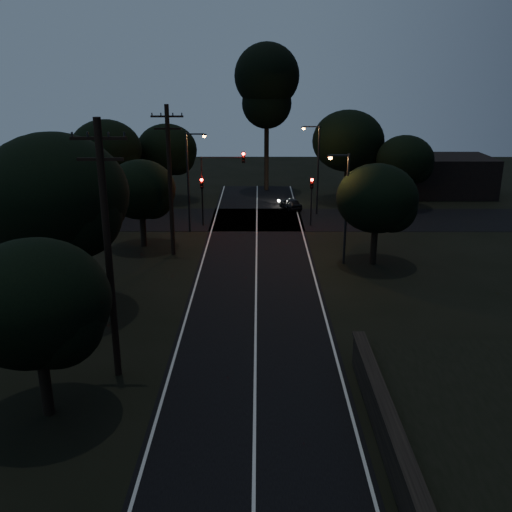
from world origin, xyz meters
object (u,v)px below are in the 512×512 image
object	(u,v)px
tall_pine	(267,85)
signal_right	(312,193)
signal_left	(202,193)
streetlight_b	(316,164)
car	(291,203)
streetlight_a	(190,176)
utility_pole_mid	(108,249)
signal_mast	(222,175)
utility_pole_far	(170,179)
streetlight_c	(344,201)

from	to	relation	value
tall_pine	signal_right	bearing A→B (deg)	-76.51
signal_left	streetlight_b	bearing A→B (deg)	22.05
signal_left	car	world-z (taller)	signal_left
signal_right	streetlight_a	world-z (taller)	streetlight_a
signal_right	streetlight_b	size ratio (longest dim) A/B	0.51
utility_pole_mid	streetlight_b	distance (m)	31.15
signal_mast	car	distance (m)	9.38
utility_pole_far	signal_right	distance (m)	13.53
signal_right	streetlight_c	world-z (taller)	streetlight_c
utility_pole_far	streetlight_c	world-z (taller)	utility_pole_far
utility_pole_mid	streetlight_b	bearing A→B (deg)	68.70
signal_right	signal_mast	distance (m)	7.66
utility_pole_far	streetlight_a	bearing A→B (deg)	83.41
utility_pole_mid	tall_pine	distance (m)	40.96
tall_pine	streetlight_b	size ratio (longest dim) A/B	1.93
streetlight_c	signal_left	bearing A→B (deg)	136.24
tall_pine	signal_mast	bearing A→B (deg)	-104.62
tall_pine	car	distance (m)	14.07
streetlight_a	streetlight_c	world-z (taller)	streetlight_a
streetlight_a	streetlight_b	xyz separation A→B (m)	(10.61, 6.00, 0.00)
streetlight_a	streetlight_b	size ratio (longest dim) A/B	1.00
utility_pole_far	streetlight_b	size ratio (longest dim) A/B	1.31
utility_pole_mid	streetlight_b	size ratio (longest dim) A/B	1.38
signal_right	car	world-z (taller)	signal_right
utility_pole_mid	streetlight_c	distance (m)	19.15
signal_right	streetlight_b	world-z (taller)	streetlight_b
signal_left	streetlight_c	world-z (taller)	streetlight_c
signal_left	streetlight_c	size ratio (longest dim) A/B	0.55
streetlight_a	signal_mast	bearing A→B (deg)	39.77
streetlight_a	signal_left	bearing A→B (deg)	70.41
utility_pole_mid	utility_pole_far	xyz separation A→B (m)	(0.00, 17.00, -0.25)
tall_pine	streetlight_c	bearing A→B (deg)	-79.07
tall_pine	streetlight_c	world-z (taller)	tall_pine
utility_pole_far	streetlight_a	size ratio (longest dim) A/B	1.31
signal_mast	car	bearing A→B (deg)	44.50
signal_mast	streetlight_c	bearing A→B (deg)	-48.81
utility_pole_far	streetlight_c	size ratio (longest dim) A/B	1.40
utility_pole_far	tall_pine	distance (m)	24.69
signal_right	streetlight_a	bearing A→B (deg)	-168.66
signal_left	car	xyz separation A→B (m)	(7.80, 6.01, -2.30)
streetlight_b	car	world-z (taller)	streetlight_b
signal_mast	streetlight_a	world-z (taller)	streetlight_a
utility_pole_mid	tall_pine	bearing A→B (deg)	80.07
signal_right	car	size ratio (longest dim) A/B	1.31
streetlight_c	streetlight_b	bearing A→B (deg)	92.14
car	utility_pole_far	bearing A→B (deg)	35.14
tall_pine	signal_mast	size ratio (longest dim) A/B	2.47
tall_pine	streetlight_a	size ratio (longest dim) A/B	1.93
tall_pine	car	bearing A→B (deg)	-76.26
tall_pine	streetlight_a	world-z (taller)	tall_pine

